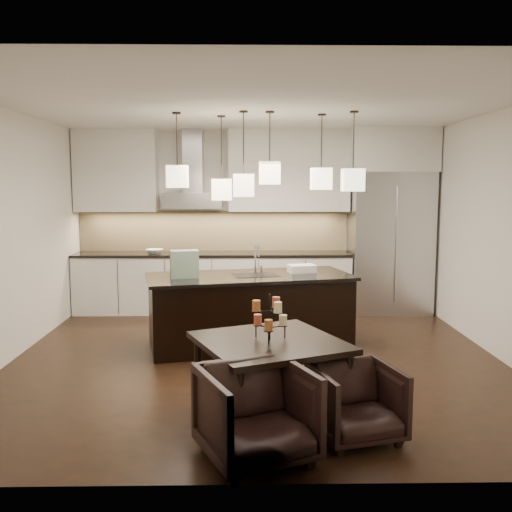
{
  "coord_description": "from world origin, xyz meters",
  "views": [
    {
      "loc": [
        -0.12,
        -6.29,
        1.97
      ],
      "look_at": [
        0.0,
        0.2,
        1.15
      ],
      "focal_mm": 40.0,
      "sensor_mm": 36.0,
      "label": 1
    }
  ],
  "objects_px": {
    "island_body": "(250,312)",
    "armchair_left": "(257,414)",
    "refrigerator": "(390,243)",
    "armchair_right": "(356,402)",
    "dining_table": "(270,378)"
  },
  "relations": [
    {
      "from": "island_body",
      "to": "armchair_left",
      "type": "height_order",
      "value": "island_body"
    },
    {
      "from": "refrigerator",
      "to": "armchair_left",
      "type": "height_order",
      "value": "refrigerator"
    },
    {
      "from": "island_body",
      "to": "refrigerator",
      "type": "bearing_deg",
      "value": 28.22
    },
    {
      "from": "island_body",
      "to": "armchair_left",
      "type": "distance_m",
      "value": 2.93
    },
    {
      "from": "armchair_right",
      "to": "refrigerator",
      "type": "bearing_deg",
      "value": 57.9
    },
    {
      "from": "armchair_left",
      "to": "armchair_right",
      "type": "height_order",
      "value": "armchair_left"
    },
    {
      "from": "dining_table",
      "to": "armchair_right",
      "type": "bearing_deg",
      "value": -57.65
    },
    {
      "from": "refrigerator",
      "to": "armchair_left",
      "type": "bearing_deg",
      "value": -114.12
    },
    {
      "from": "island_body",
      "to": "dining_table",
      "type": "relative_size",
      "value": 2.14
    },
    {
      "from": "refrigerator",
      "to": "armchair_left",
      "type": "xyz_separation_m",
      "value": [
        -2.14,
        -4.79,
        -0.73
      ]
    },
    {
      "from": "refrigerator",
      "to": "island_body",
      "type": "distance_m",
      "value": 2.93
    },
    {
      "from": "refrigerator",
      "to": "island_body",
      "type": "xyz_separation_m",
      "value": [
        -2.17,
        -1.86,
        -0.66
      ]
    },
    {
      "from": "dining_table",
      "to": "armchair_left",
      "type": "height_order",
      "value": "armchair_left"
    },
    {
      "from": "island_body",
      "to": "dining_table",
      "type": "bearing_deg",
      "value": -98.16
    },
    {
      "from": "refrigerator",
      "to": "dining_table",
      "type": "bearing_deg",
      "value": -116.73
    }
  ]
}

